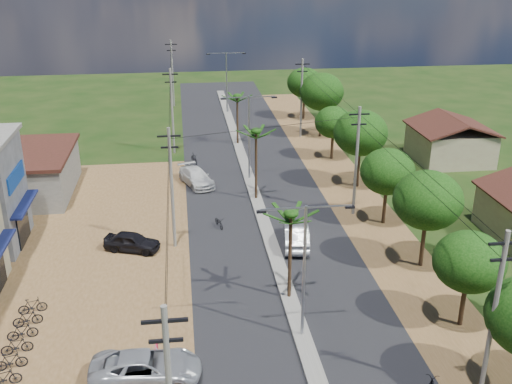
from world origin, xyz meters
TOP-DOWN VIEW (x-y plane):
  - ground at (0.00, 0.00)m, footprint 160.00×160.00m
  - road at (0.00, 15.00)m, footprint 12.00×110.00m
  - median at (0.00, 18.00)m, footprint 1.00×90.00m
  - dirt_lot_west at (-15.00, 8.00)m, footprint 18.00×46.00m
  - dirt_shoulder_east at (8.50, 15.00)m, footprint 5.00×90.00m
  - low_shed at (-21.00, 24.00)m, footprint 10.40×10.40m
  - house_east_far at (21.00, 28.00)m, footprint 7.60×7.50m
  - tree_east_b at (9.30, 0.00)m, footprint 4.00×4.00m
  - tree_east_c at (9.70, 7.00)m, footprint 4.60×4.60m
  - tree_east_d at (9.40, 14.00)m, footprint 4.20×4.20m
  - tree_east_e at (9.60, 22.00)m, footprint 4.80×4.80m
  - tree_east_f at (9.20, 30.00)m, footprint 3.80×3.80m
  - tree_east_g at (9.80, 38.00)m, footprint 5.00×5.00m
  - tree_east_h at (9.50, 46.00)m, footprint 4.40×4.40m
  - palm_median_near at (0.00, 4.00)m, footprint 2.00×2.00m
  - palm_median_mid at (0.00, 20.00)m, footprint 2.00×2.00m
  - palm_median_far at (0.00, 36.00)m, footprint 2.00×2.00m
  - streetlight_near at (0.00, 0.00)m, footprint 5.10×0.18m
  - streetlight_mid at (0.00, 25.00)m, footprint 5.10×0.18m
  - streetlight_far at (0.00, 50.00)m, footprint 5.10×0.18m
  - utility_pole_w_b at (-7.00, 12.00)m, footprint 1.60×0.24m
  - utility_pole_w_c at (-7.00, 34.00)m, footprint 1.60×0.24m
  - utility_pole_w_d at (-7.00, 55.00)m, footprint 1.60×0.24m
  - utility_pole_e_a at (7.50, -6.00)m, footprint 1.60×0.24m
  - utility_pole_e_b at (7.50, 16.00)m, footprint 1.60×0.24m
  - utility_pole_e_c at (7.50, 38.00)m, footprint 1.60×0.24m
  - car_silver_mid at (1.81, 11.12)m, footprint 2.43×5.14m
  - car_white_far at (-5.00, 24.23)m, footprint 3.65×5.42m
  - car_parked_silver at (-8.45, -2.62)m, footprint 5.65×2.79m
  - car_parked_dark at (-10.03, 11.76)m, footprint 4.32×2.88m
  - moto_rider_west_a at (-3.57, 14.86)m, footprint 0.98×1.70m
  - moto_rider_west_b at (-5.00, 30.30)m, footprint 0.98×1.75m
  - roadside_sign at (-8.00, -1.26)m, footprint 0.19×1.18m
  - parked_scooter_row at (-15.40, -1.48)m, footprint 1.73×12.57m

SIDE VIEW (x-z plane):
  - ground at x=0.00m, z-range 0.00..0.00m
  - dirt_shoulder_east at x=8.50m, z-range 0.00..0.03m
  - dirt_lot_west at x=-15.00m, z-range 0.00..0.04m
  - road at x=0.00m, z-range 0.00..0.04m
  - median at x=0.00m, z-range 0.00..0.18m
  - moto_rider_west_a at x=-3.57m, z-range 0.00..0.85m
  - roadside_sign at x=-8.00m, z-range 0.00..0.98m
  - parked_scooter_row at x=-15.40m, z-range 0.00..1.00m
  - moto_rider_west_b at x=-5.00m, z-range 0.00..1.01m
  - car_parked_dark at x=-10.03m, z-range 0.00..1.37m
  - car_white_far at x=-5.00m, z-range 0.00..1.46m
  - car_parked_silver at x=-8.45m, z-range 0.00..1.54m
  - car_silver_mid at x=1.81m, z-range 0.00..1.63m
  - low_shed at x=-21.00m, z-range -0.01..3.94m
  - house_east_far at x=21.00m, z-range 0.09..4.69m
  - tree_east_f at x=9.20m, z-range 1.13..6.64m
  - tree_east_b at x=9.30m, z-range 1.20..7.03m
  - tree_east_d at x=9.40m, z-range 1.27..7.41m
  - tree_east_h at x=9.50m, z-range 1.38..7.90m
  - utility_pole_w_b at x=-7.00m, z-range 0.26..9.26m
  - utility_pole_w_c at x=-7.00m, z-range 0.26..9.26m
  - utility_pole_w_d at x=-7.00m, z-range 0.26..9.26m
  - utility_pole_e_a at x=7.50m, z-range 0.26..9.26m
  - utility_pole_e_b at x=7.50m, z-range 0.26..9.26m
  - utility_pole_e_c at x=7.50m, z-range 0.26..9.26m
  - streetlight_near at x=0.00m, z-range 0.79..8.79m
  - streetlight_mid at x=0.00m, z-range 0.79..8.79m
  - streetlight_far at x=0.00m, z-range 0.79..8.79m
  - tree_east_c at x=9.70m, z-range 1.45..8.28m
  - tree_east_e at x=9.60m, z-range 1.52..8.66m
  - tree_east_g at x=9.80m, z-range 1.55..8.93m
  - palm_median_far at x=0.00m, z-range 2.34..8.19m
  - palm_median_near at x=0.00m, z-range 2.46..8.61m
  - palm_median_mid at x=0.00m, z-range 2.62..9.17m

